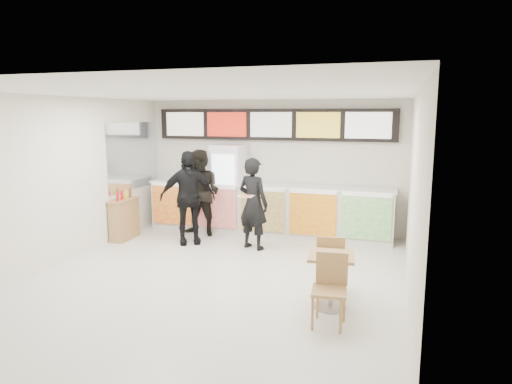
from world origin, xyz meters
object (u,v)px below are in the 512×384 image
at_px(service_counter, 267,209).
at_px(customer_mid, 188,198).
at_px(condiment_ledge, 124,219).
at_px(customer_main, 253,204).
at_px(cafe_table, 331,271).
at_px(customer_left, 201,193).
at_px(drinks_fridge, 229,188).

bearing_deg(service_counter, customer_mid, -138.33).
distance_m(service_counter, condiment_ledge, 3.13).
bearing_deg(condiment_ledge, customer_main, 3.81).
xyz_separation_m(service_counter, cafe_table, (1.96, -3.58, -0.04)).
relative_size(customer_left, customer_mid, 0.98).
height_order(service_counter, customer_main, customer_main).
bearing_deg(condiment_ledge, drinks_fridge, 36.17).
bearing_deg(cafe_table, drinks_fridge, 122.46).
relative_size(service_counter, cafe_table, 3.46).
bearing_deg(customer_left, condiment_ledge, -140.89).
bearing_deg(customer_left, drinks_fridge, 61.68).
height_order(cafe_table, condiment_ledge, condiment_ledge).
relative_size(customer_main, condiment_ledge, 1.75).
xyz_separation_m(customer_mid, condiment_ledge, (-1.45, -0.14, -0.52)).
relative_size(customer_left, cafe_table, 1.19).
distance_m(service_counter, cafe_table, 4.09).
bearing_deg(customer_left, customer_mid, -80.25).
relative_size(service_counter, customer_main, 3.02).
distance_m(drinks_fridge, cafe_table, 4.64).
distance_m(customer_left, customer_mid, 0.68).
height_order(drinks_fridge, customer_mid, drinks_fridge).
bearing_deg(customer_left, cafe_table, -32.74).
bearing_deg(customer_mid, condiment_ledge, 153.57).
xyz_separation_m(drinks_fridge, customer_main, (0.98, -1.19, -0.08)).
bearing_deg(service_counter, customer_left, -158.41).
distance_m(drinks_fridge, customer_left, 0.71).
distance_m(customer_left, condiment_ledge, 1.74).
bearing_deg(customer_main, drinks_fridge, -31.50).
xyz_separation_m(customer_main, customer_mid, (-1.42, -0.05, 0.05)).
bearing_deg(customer_main, condiment_ledge, 22.71).
bearing_deg(customer_left, service_counter, 31.22).
height_order(customer_main, condiment_ledge, customer_main).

